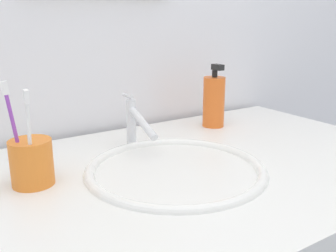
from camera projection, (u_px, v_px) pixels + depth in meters
name	position (u px, v px, depth m)	size (l,w,h in m)	color
tiled_wall_back	(94.00, 6.00, 1.01)	(2.41, 0.04, 2.40)	silver
sink_basin	(176.00, 187.00, 0.81)	(0.39, 0.39, 0.11)	white
faucet	(135.00, 122.00, 0.92)	(0.02, 0.16, 0.13)	silver
toothbrush_cup	(32.00, 162.00, 0.72)	(0.08, 0.08, 0.09)	orange
toothbrush_white	(29.00, 133.00, 0.67)	(0.01, 0.04, 0.19)	white
toothbrush_purple	(14.00, 128.00, 0.68)	(0.03, 0.01, 0.20)	purple
soap_dispenser	(214.00, 101.00, 1.11)	(0.06, 0.06, 0.18)	orange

